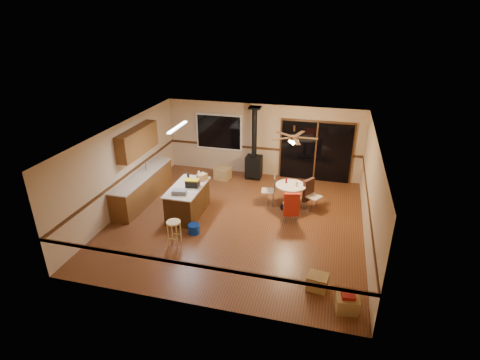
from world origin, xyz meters
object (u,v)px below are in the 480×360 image
(toolbox_grey, at_px, (179,192))
(kitchen_island, at_px, (188,200))
(bar_stool, at_px, (174,233))
(box_corner_b, at_px, (317,282))
(wood_stove, at_px, (254,159))
(chair_near, at_px, (291,204))
(blue_bucket, at_px, (194,229))
(chair_right, at_px, (309,190))
(box_corner_a, at_px, (347,304))
(chair_left, at_px, (271,187))
(box_under_window, at_px, (223,174))
(toolbox_black, at_px, (192,184))
(dining_table, at_px, (290,192))

(toolbox_grey, bearing_deg, kitchen_island, 86.92)
(bar_stool, distance_m, box_corner_b, 3.78)
(kitchen_island, xyz_separation_m, wood_stove, (1.30, 3.05, 0.28))
(kitchen_island, bearing_deg, chair_near, 4.67)
(box_corner_b, bearing_deg, blue_bucket, 157.11)
(toolbox_grey, xyz_separation_m, bar_stool, (0.26, -1.05, -0.63))
(chair_near, relative_size, box_corner_b, 1.61)
(toolbox_grey, xyz_separation_m, chair_right, (3.43, 1.76, -0.36))
(box_corner_a, bearing_deg, box_corner_b, 140.54)
(blue_bucket, distance_m, chair_left, 2.82)
(blue_bucket, relative_size, chair_right, 0.45)
(box_under_window, xyz_separation_m, box_corner_b, (3.67, -5.06, -0.03))
(kitchen_island, relative_size, box_under_window, 3.20)
(wood_stove, height_order, toolbox_black, wood_stove)
(toolbox_grey, relative_size, chair_left, 0.77)
(bar_stool, relative_size, chair_right, 0.94)
(box_under_window, bearing_deg, kitchen_island, -95.17)
(kitchen_island, distance_m, blue_bucket, 1.12)
(kitchen_island, bearing_deg, blue_bucket, -60.64)
(bar_stool, relative_size, dining_table, 0.73)
(toolbox_black, distance_m, chair_right, 3.50)
(chair_near, bearing_deg, wood_stove, 121.13)
(bar_stool, bearing_deg, dining_table, 45.46)
(wood_stove, bearing_deg, box_corner_a, -61.37)
(toolbox_grey, xyz_separation_m, blue_bucket, (0.55, -0.45, -0.83))
(kitchen_island, distance_m, bar_stool, 1.56)
(toolbox_black, bearing_deg, blue_bucket, -68.49)
(toolbox_black, bearing_deg, box_corner_b, -32.41)
(toolbox_grey, xyz_separation_m, dining_table, (2.88, 1.61, -0.43))
(wood_stove, bearing_deg, box_corner_b, -64.22)
(box_under_window, bearing_deg, toolbox_black, -92.03)
(chair_left, xyz_separation_m, chair_near, (0.74, -1.00, 0.01))
(kitchen_island, height_order, dining_table, kitchen_island)
(chair_right, bearing_deg, dining_table, -164.74)
(wood_stove, xyz_separation_m, chair_left, (0.96, -1.81, -0.14))
(wood_stove, bearing_deg, chair_left, -62.13)
(toolbox_grey, xyz_separation_m, box_corner_a, (4.56, -2.39, -0.79))
(box_corner_a, bearing_deg, blue_bucket, 154.16)
(kitchen_island, height_order, chair_right, chair_right)
(bar_stool, xyz_separation_m, dining_table, (2.62, 2.66, 0.20))
(dining_table, relative_size, chair_near, 1.28)
(box_corner_a, bearing_deg, box_under_window, 127.63)
(blue_bucket, distance_m, box_under_window, 3.64)
(wood_stove, relative_size, toolbox_black, 6.96)
(blue_bucket, height_order, chair_left, chair_left)
(dining_table, bearing_deg, bar_stool, -134.54)
(toolbox_black, distance_m, chair_left, 2.47)
(bar_stool, bearing_deg, chair_right, 41.61)
(kitchen_island, bearing_deg, dining_table, 21.48)
(kitchen_island, height_order, chair_left, chair_left)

